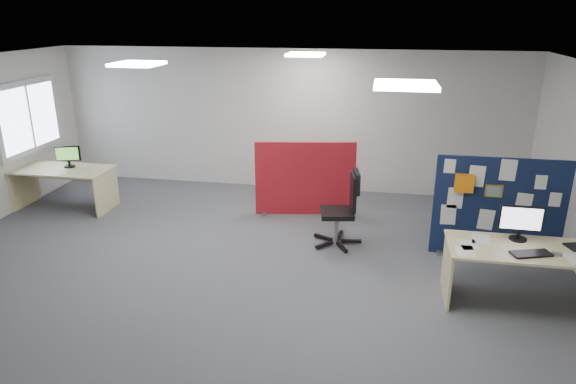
% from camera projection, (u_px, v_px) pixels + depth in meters
% --- Properties ---
extents(floor, '(9.00, 9.00, 0.00)m').
position_uv_depth(floor, '(241.00, 267.00, 7.10)').
color(floor, '#4D5055').
rests_on(floor, ground).
extents(ceiling, '(9.00, 7.00, 0.02)m').
position_uv_depth(ceiling, '(234.00, 67.00, 6.20)').
color(ceiling, white).
rests_on(ceiling, wall_back).
extents(wall_back, '(9.00, 0.02, 2.70)m').
position_uv_depth(wall_back, '(287.00, 121.00, 9.89)').
color(wall_back, silver).
rests_on(wall_back, floor).
extents(wall_front, '(9.00, 0.02, 2.70)m').
position_uv_depth(wall_front, '(95.00, 329.00, 3.40)').
color(wall_front, silver).
rests_on(wall_front, floor).
extents(window, '(0.06, 1.70, 1.30)m').
position_uv_depth(window, '(29.00, 117.00, 9.19)').
color(window, white).
rests_on(window, wall_left).
extents(ceiling_lights, '(4.10, 4.10, 0.04)m').
position_uv_depth(ceiling_lights, '(273.00, 65.00, 6.77)').
color(ceiling_lights, white).
rests_on(ceiling_lights, ceiling).
extents(navy_divider, '(1.78, 0.30, 1.47)m').
position_uv_depth(navy_divider, '(497.00, 208.00, 7.18)').
color(navy_divider, '#101C3E').
rests_on(navy_divider, floor).
extents(main_desk, '(1.84, 0.82, 0.73)m').
position_uv_depth(main_desk, '(526.00, 260.00, 6.07)').
color(main_desk, '#D7C38A').
rests_on(main_desk, floor).
extents(monitor_main, '(0.50, 0.21, 0.44)m').
position_uv_depth(monitor_main, '(521.00, 221.00, 6.13)').
color(monitor_main, black).
rests_on(monitor_main, main_desk).
extents(keyboard, '(0.48, 0.31, 0.02)m').
position_uv_depth(keyboard, '(531.00, 254.00, 5.82)').
color(keyboard, black).
rests_on(keyboard, main_desk).
extents(mouse, '(0.10, 0.06, 0.03)m').
position_uv_depth(mouse, '(557.00, 254.00, 5.81)').
color(mouse, gray).
rests_on(mouse, main_desk).
extents(red_divider, '(1.69, 0.34, 1.28)m').
position_uv_depth(red_divider, '(305.00, 179.00, 8.76)').
color(red_divider, maroon).
rests_on(red_divider, floor).
extents(second_desk, '(1.66, 0.83, 0.73)m').
position_uv_depth(second_desk, '(65.00, 178.00, 9.10)').
color(second_desk, '#D7C38A').
rests_on(second_desk, floor).
extents(monitor_second, '(0.41, 0.19, 0.38)m').
position_uv_depth(monitor_second, '(68.00, 156.00, 9.04)').
color(monitor_second, black).
rests_on(monitor_second, second_desk).
extents(office_chair, '(0.75, 0.74, 1.13)m').
position_uv_depth(office_chair, '(345.00, 204.00, 7.60)').
color(office_chair, black).
rests_on(office_chair, floor).
extents(desk_papers, '(1.42, 0.70, 0.00)m').
position_uv_depth(desk_papers, '(497.00, 248.00, 5.98)').
color(desk_papers, white).
rests_on(desk_papers, main_desk).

